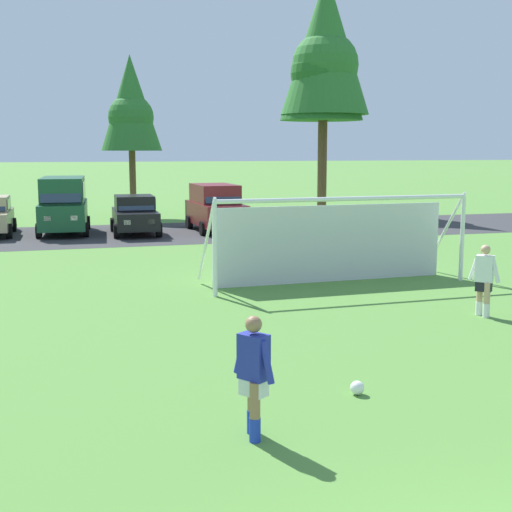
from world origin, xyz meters
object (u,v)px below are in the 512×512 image
object	(u,v)px
soccer_ball	(357,388)
parked_car_slot_center_left	(135,215)
player_winger_left	(484,281)
player_striker_near	(254,377)
parked_car_slot_left	(64,204)
parked_car_slot_center	(216,207)
soccer_goal	(334,238)

from	to	relation	value
soccer_ball	parked_car_slot_center_left	xyz separation A→B (m)	(-1.01, 21.74, 0.77)
soccer_ball	parked_car_slot_center_left	world-z (taller)	parked_car_slot_center_left
parked_car_slot_center_left	player_winger_left	bearing A→B (deg)	-71.78
player_striker_near	parked_car_slot_left	xyz separation A→B (m)	(-2.06, 24.02, 0.52)
parked_car_slot_left	soccer_ball	bearing A→B (deg)	-80.00
parked_car_slot_left	parked_car_slot_center_left	world-z (taller)	parked_car_slot_left
player_striker_near	parked_car_slot_center	bearing A→B (deg)	78.46
soccer_goal	player_winger_left	size ratio (longest dim) A/B	4.56
parked_car_slot_center	soccer_goal	bearing A→B (deg)	-88.19
soccer_goal	parked_car_slot_center	xyz separation A→B (m)	(-0.42, 13.26, -0.18)
soccer_ball	player_striker_near	distance (m)	2.38
soccer_goal	player_winger_left	distance (m)	5.00
player_striker_near	player_winger_left	xyz separation A→B (m)	(6.84, 5.03, 0.00)
parked_car_slot_center	player_winger_left	bearing A→B (deg)	-83.17
player_winger_left	parked_car_slot_center_left	size ratio (longest dim) A/B	0.39
player_striker_near	parked_car_slot_left	bearing A→B (deg)	94.90
soccer_ball	parked_car_slot_center_left	size ratio (longest dim) A/B	0.05
soccer_ball	player_winger_left	size ratio (longest dim) A/B	0.13
parked_car_slot_center	parked_car_slot_left	bearing A→B (deg)	171.08
soccer_ball	player_winger_left	distance (m)	6.29
parked_car_slot_left	parked_car_slot_center	distance (m)	6.84
player_striker_near	parked_car_slot_left	world-z (taller)	parked_car_slot_left
soccer_goal	player_winger_left	xyz separation A→B (m)	(1.73, -4.67, -0.47)
parked_car_slot_left	parked_car_slot_center	world-z (taller)	parked_car_slot_left
parked_car_slot_center_left	parked_car_slot_center	world-z (taller)	parked_car_slot_center
player_winger_left	parked_car_slot_center	bearing A→B (deg)	96.83
parked_car_slot_left	parked_car_slot_center_left	xyz separation A→B (m)	(3.04, -1.18, -0.47)
soccer_goal	player_striker_near	size ratio (longest dim) A/B	4.56
player_winger_left	player_striker_near	bearing A→B (deg)	-143.67
player_winger_left	parked_car_slot_center_left	world-z (taller)	parked_car_slot_center_left
player_winger_left	parked_car_slot_left	size ratio (longest dim) A/B	0.33
player_striker_near	parked_car_slot_center	world-z (taller)	parked_car_slot_center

